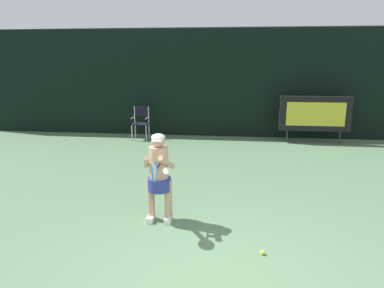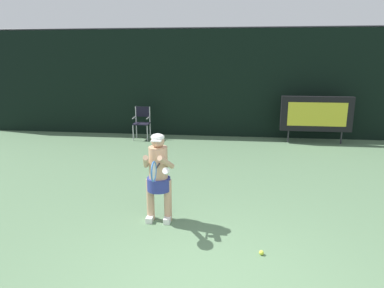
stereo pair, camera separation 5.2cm
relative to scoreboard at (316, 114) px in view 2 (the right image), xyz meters
The scene contains 7 objects.
backdrop_screen 2.98m from the scoreboard, 165.57° to the left, with size 18.00×0.12×3.66m.
scoreboard is the anchor object (origin of this frame).
umpire_chair 5.65m from the scoreboard, behind, with size 0.52×0.44×1.08m.
water_bottle 5.14m from the scoreboard, behind, with size 0.07×0.07×0.27m.
tennis_player 7.09m from the scoreboard, 122.37° to the right, with size 0.53×0.61×1.51m.
tennis_racket 7.49m from the scoreboard, 120.00° to the right, with size 0.03×0.60×0.31m.
tennis_ball_loose 7.26m from the scoreboard, 107.29° to the right, with size 0.07×0.07×0.07m.
Camera 2 is at (0.19, -3.59, 2.71)m, focal length 32.85 mm.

